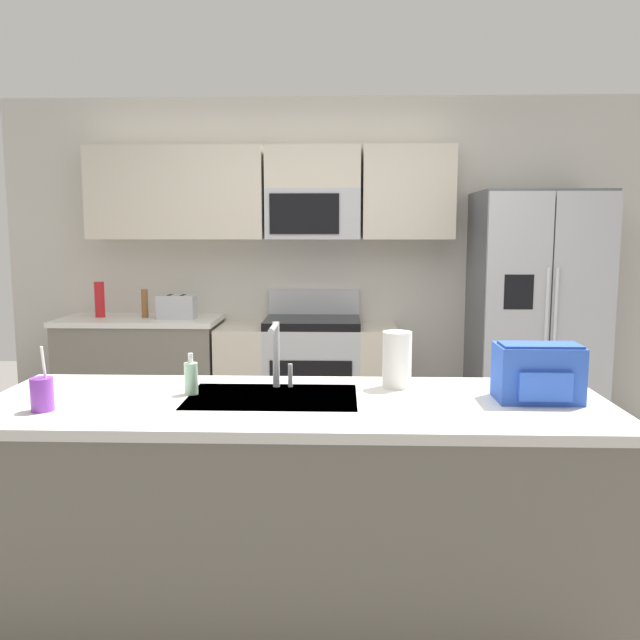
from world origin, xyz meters
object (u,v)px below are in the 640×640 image
Objects in this scene: bottle_red at (100,300)px; backpack at (538,371)px; drink_cup_purple at (42,394)px; soap_dispenser at (191,378)px; range_oven at (308,377)px; paper_towel_roll at (397,360)px; toaster at (177,307)px; pepper_mill at (145,303)px; refrigerator at (535,317)px; sink_faucet at (277,349)px.

bottle_red is 0.86× the size of backpack.
soap_dispenser is at bearing 28.30° from drink_cup_purple.
soap_dispenser is 0.53× the size of backpack.
range_oven is 2.35m from paper_towel_roll.
toaster is at bearing 124.54° from paper_towel_roll.
pepper_mill is at bearing 169.09° from toaster.
paper_towel_roll is 0.75× the size of backpack.
refrigerator is 8.44× the size of pepper_mill.
range_oven reaches higher than soap_dispenser.
range_oven is 2.82m from drink_cup_purple.
bottle_red is 2.70m from soap_dispenser.
sink_faucet is 1.15× the size of drink_cup_purple.
sink_faucet reaches higher than paper_towel_roll.
bottle_red reaches higher than range_oven.
sink_faucet reaches higher than bottle_red.
drink_cup_purple reaches higher than range_oven.
toaster is 0.26m from pepper_mill.
sink_faucet reaches higher than backpack.
drink_cup_purple is (0.15, -2.58, -0.03)m from toaster.
refrigerator is 6.75× the size of bottle_red.
refrigerator reaches higher than backpack.
drink_cup_purple reaches higher than pepper_mill.
pepper_mill is (-2.96, 0.07, 0.08)m from refrigerator.
refrigerator is at bearing -1.35° from pepper_mill.
pepper_mill reaches higher than toaster.
toaster is 1.15× the size of drink_cup_purple.
sink_faucet is 0.92m from drink_cup_purple.
range_oven is at bearing 0.11° from pepper_mill.
bottle_red is 0.97× the size of sink_faucet.
soap_dispenser is 0.86m from paper_towel_roll.
bottle_red is (-0.36, 0.02, 0.03)m from pepper_mill.
pepper_mill is 0.91× the size of paper_towel_roll.
pepper_mill is 2.83m from paper_towel_roll.
refrigerator is at bearing 45.19° from drink_cup_purple.
refrigerator is 2.78m from sink_faucet.
pepper_mill is at bearing 133.30° from backpack.
soap_dispenser is (-0.34, -0.11, -0.10)m from sink_faucet.
sink_faucet is at bearing 18.24° from soap_dispenser.
toaster is 0.99× the size of sink_faucet.
pepper_mill is 0.80× the size of bottle_red.
backpack is at bearing -49.54° from toaster.
refrigerator is 2.96m from pepper_mill.
refrigerator is at bearing -2.42° from range_oven.
bottle_red reaches higher than soap_dispenser.
sink_faucet is 1.17× the size of paper_towel_roll.
bottle_red reaches higher than toaster.
range_oven is 2.34m from sink_faucet.
sink_faucet is at bearing -175.92° from paper_towel_roll.
pepper_mill is 0.69× the size of backpack.
paper_towel_roll reaches higher than range_oven.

